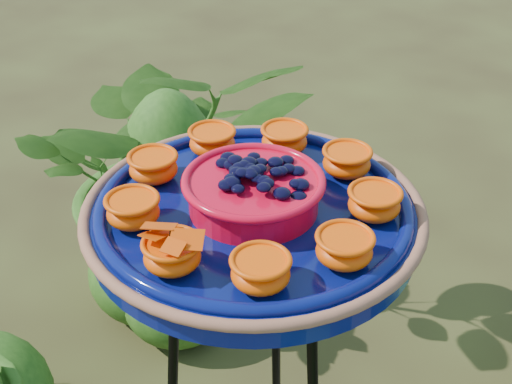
{
  "coord_description": "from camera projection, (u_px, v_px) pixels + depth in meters",
  "views": [
    {
      "loc": [
        0.49,
        -0.66,
        1.39
      ],
      "look_at": [
        0.04,
        -0.05,
        0.89
      ],
      "focal_mm": 50.0,
      "sensor_mm": 36.0,
      "label": 1
    }
  ],
  "objects": [
    {
      "name": "shrub_back_left",
      "position": [
        171.0,
        172.0,
        1.89
      ],
      "size": [
        0.93,
        0.94,
        0.79
      ],
      "primitive_type": "imported",
      "rotation": [
        0.0,
        0.0,
        0.85
      ],
      "color": "#244C14",
      "rests_on": "ground"
    },
    {
      "name": "feeder_dish",
      "position": [
        253.0,
        209.0,
        0.91
      ],
      "size": [
        0.54,
        0.54,
        0.1
      ],
      "rotation": [
        0.0,
        0.0,
        0.35
      ],
      "color": "#071057",
      "rests_on": "tripod_stand"
    }
  ]
}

